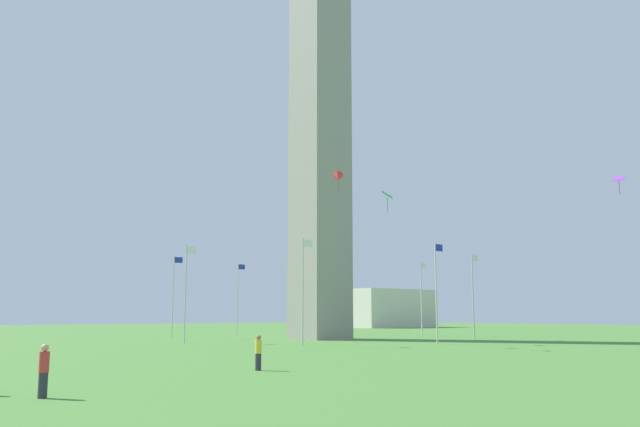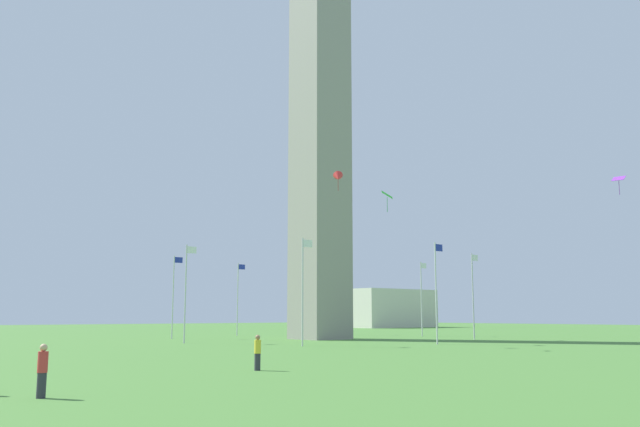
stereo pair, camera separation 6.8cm
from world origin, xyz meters
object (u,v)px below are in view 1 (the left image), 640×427
at_px(flagpole_e, 238,296).
at_px(person_yellow_shirt, 258,353).
at_px(flagpole_se, 173,293).
at_px(flagpole_s, 186,289).
at_px(flagpole_nw, 473,292).
at_px(kite_purple_diamond, 619,179).
at_px(obelisk_monument, 320,131).
at_px(flagpole_sw, 303,287).
at_px(flagpole_n, 421,296).
at_px(distant_building, 383,309).
at_px(kite_green_diamond, 387,196).
at_px(kite_red_delta, 338,177).
at_px(person_red_shirt, 44,371).
at_px(flagpole_ne, 331,297).
at_px(flagpole_w, 436,288).

height_order(flagpole_e, person_yellow_shirt, flagpole_e).
bearing_deg(flagpole_se, flagpole_s, -112.50).
distance_m(flagpole_nw, kite_purple_diamond, 22.63).
bearing_deg(flagpole_s, obelisk_monument, -0.00).
height_order(flagpole_sw, flagpole_nw, same).
distance_m(obelisk_monument, flagpole_n, 24.65).
bearing_deg(distant_building, kite_purple_diamond, -123.12).
bearing_deg(flagpole_s, kite_green_diamond, -67.44).
bearing_deg(kite_red_delta, flagpole_e, 73.66).
xyz_separation_m(flagpole_n, distant_building, (38.61, 45.16, -1.07)).
relative_size(flagpole_n, person_yellow_shirt, 5.49).
relative_size(obelisk_monument, flagpole_se, 5.06).
bearing_deg(kite_red_delta, kite_purple_diamond, -54.14).
bearing_deg(flagpole_se, flagpole_e, 22.50).
bearing_deg(person_red_shirt, flagpole_sw, -11.98).
distance_m(kite_green_diamond, distant_building, 90.75).
bearing_deg(obelisk_monument, flagpole_s, 180.00).
relative_size(flagpole_se, kite_red_delta, 5.09).
bearing_deg(flagpole_n, flagpole_nw, -112.50).
xyz_separation_m(flagpole_s, flagpole_nw, (28.15, -11.66, 0.00)).
xyz_separation_m(flagpole_n, kite_green_diamond, (-25.14, -18.90, 7.29)).
bearing_deg(flagpole_nw, flagpole_se, 135.00).
xyz_separation_m(flagpole_ne, kite_green_diamond, (-20.31, -30.56, 7.29)).
bearing_deg(flagpole_sw, obelisk_monument, 45.13).
bearing_deg(person_yellow_shirt, flagpole_se, 44.48).
height_order(flagpole_w, kite_purple_diamond, kite_purple_diamond).
xyz_separation_m(obelisk_monument, person_yellow_shirt, (-28.96, -30.09, -22.45)).
distance_m(obelisk_monument, flagpole_nw, 24.64).
bearing_deg(flagpole_se, flagpole_w, -67.50).
height_order(flagpole_n, person_yellow_shirt, flagpole_n).
bearing_deg(flagpole_s, kite_purple_diamond, -55.72).
distance_m(flagpole_n, person_red_shirt, 66.79).
bearing_deg(flagpole_se, flagpole_nw, -45.00).
bearing_deg(kite_green_diamond, flagpole_sw, 112.65).
distance_m(flagpole_sw, flagpole_nw, 23.32).
relative_size(flagpole_nw, person_yellow_shirt, 5.49).
height_order(flagpole_w, person_red_shirt, flagpole_w).
relative_size(flagpole_w, flagpole_nw, 1.00).
xyz_separation_m(flagpole_se, flagpole_sw, (-0.00, -23.32, 0.00)).
bearing_deg(flagpole_ne, flagpole_nw, -90.00).
relative_size(flagpole_n, person_red_shirt, 5.40).
relative_size(flagpole_sw, flagpole_w, 1.00).
height_order(flagpole_s, distant_building, flagpole_s).
relative_size(obelisk_monument, kite_red_delta, 25.73).
xyz_separation_m(flagpole_n, kite_purple_diamond, (-11.46, -31.58, 8.46)).
bearing_deg(obelisk_monument, kite_green_diamond, -114.45).
height_order(flagpole_nw, kite_purple_diamond, kite_purple_diamond).
distance_m(flagpole_ne, kite_green_diamond, 37.41).
height_order(person_red_shirt, kite_purple_diamond, kite_purple_diamond).
xyz_separation_m(flagpole_se, flagpole_w, (11.66, -28.15, 0.00)).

